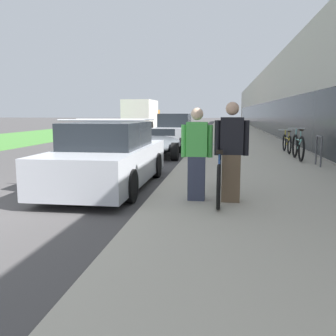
# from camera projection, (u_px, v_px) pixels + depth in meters

# --- Properties ---
(sidewalk_slab) EXTENTS (4.46, 70.00, 0.10)m
(sidewalk_slab) POSITION_uv_depth(u_px,v_px,m) (237.00, 136.00, 25.12)
(sidewalk_slab) COLOR #B2AA99
(sidewalk_slab) RESTS_ON ground
(storefront_facade) EXTENTS (10.01, 70.00, 5.07)m
(storefront_facade) POSITION_uv_depth(u_px,v_px,m) (321.00, 101.00, 31.56)
(storefront_facade) COLOR #BCB7AD
(storefront_facade) RESTS_ON ground
(lawn_strip) EXTENTS (7.12, 70.00, 0.03)m
(lawn_strip) POSITION_uv_depth(u_px,v_px,m) (68.00, 132.00, 30.98)
(lawn_strip) COLOR #478438
(lawn_strip) RESTS_ON ground
(tandem_bicycle) EXTENTS (0.52, 2.49, 0.89)m
(tandem_bicycle) POSITION_uv_depth(u_px,v_px,m) (219.00, 176.00, 6.57)
(tandem_bicycle) COLOR black
(tandem_bicycle) RESTS_ON sidewalk_slab
(person_rider) EXTENTS (0.56, 0.22, 1.65)m
(person_rider) POSITION_uv_depth(u_px,v_px,m) (231.00, 152.00, 6.17)
(person_rider) COLOR brown
(person_rider) RESTS_ON sidewalk_slab
(person_bystander) EXTENTS (0.53, 0.21, 1.56)m
(person_bystander) POSITION_uv_depth(u_px,v_px,m) (197.00, 154.00, 6.29)
(person_bystander) COLOR #33384C
(person_bystander) RESTS_ON sidewalk_slab
(bike_rack_hoop) EXTENTS (0.05, 0.60, 0.84)m
(bike_rack_hoop) POSITION_uv_depth(u_px,v_px,m) (319.00, 148.00, 10.41)
(bike_rack_hoop) COLOR #4C4C51
(bike_rack_hoop) RESTS_ON sidewalk_slab
(cruiser_bike_nearest) EXTENTS (0.52, 1.78, 0.99)m
(cruiser_bike_nearest) POSITION_uv_depth(u_px,v_px,m) (298.00, 147.00, 11.84)
(cruiser_bike_nearest) COLOR black
(cruiser_bike_nearest) RESTS_ON sidewalk_slab
(cruiser_bike_middle) EXTENTS (0.52, 1.75, 0.84)m
(cruiser_bike_middle) POSITION_uv_depth(u_px,v_px,m) (287.00, 143.00, 13.92)
(cruiser_bike_middle) COLOR black
(cruiser_bike_middle) RESTS_ON sidewalk_slab
(parked_sedan_curbside) EXTENTS (1.78, 4.42, 1.45)m
(parked_sedan_curbside) POSITION_uv_depth(u_px,v_px,m) (109.00, 157.00, 7.94)
(parked_sedan_curbside) COLOR silver
(parked_sedan_curbside) RESTS_ON ground
(vintage_roadster_curbside) EXTENTS (1.90, 4.12, 0.97)m
(vintage_roadster_curbside) POSITION_uv_depth(u_px,v_px,m) (156.00, 145.00, 13.67)
(vintage_roadster_curbside) COLOR #4C5156
(vintage_roadster_curbside) RESTS_ON ground
(parked_sedan_far) EXTENTS (1.89, 4.19, 1.53)m
(parked_sedan_far) POSITION_uv_depth(u_px,v_px,m) (175.00, 130.00, 19.78)
(parked_sedan_far) COLOR silver
(parked_sedan_far) RESTS_ON ground
(moving_truck) EXTENTS (2.51, 6.06, 2.68)m
(moving_truck) POSITION_uv_depth(u_px,v_px,m) (142.00, 115.00, 33.91)
(moving_truck) COLOR orange
(moving_truck) RESTS_ON ground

